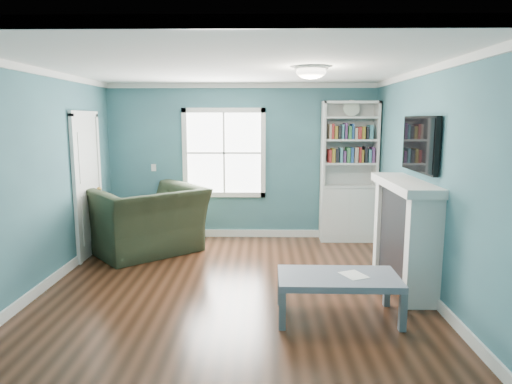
{
  "coord_description": "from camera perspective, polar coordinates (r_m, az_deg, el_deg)",
  "views": [
    {
      "loc": [
        0.36,
        -5.19,
        2.02
      ],
      "look_at": [
        0.27,
        0.4,
        1.12
      ],
      "focal_mm": 32.0,
      "sensor_mm": 36.0,
      "label": 1
    }
  ],
  "objects": [
    {
      "name": "fireplace",
      "position": [
        5.82,
        18.11,
        -5.07
      ],
      "size": [
        0.44,
        1.58,
        1.3
      ],
      "color": "black",
      "rests_on": "ground"
    },
    {
      "name": "recliner",
      "position": [
        7.08,
        -13.56,
        -2.07
      ],
      "size": [
        1.82,
        1.76,
        1.35
      ],
      "primitive_type": "imported",
      "rotation": [
        0.0,
        0.0,
        -2.43
      ],
      "color": "#222E1C",
      "rests_on": "ground"
    },
    {
      "name": "room_walls",
      "position": [
        5.22,
        -3.08,
        4.33
      ],
      "size": [
        5.0,
        5.0,
        5.0
      ],
      "color": "#365A67",
      "rests_on": "ground"
    },
    {
      "name": "ceiling_fixture",
      "position": [
        5.34,
        6.91,
        14.78
      ],
      "size": [
        0.38,
        0.38,
        0.15
      ],
      "color": "white",
      "rests_on": "room_walls"
    },
    {
      "name": "tv",
      "position": [
        5.7,
        19.82,
        5.65
      ],
      "size": [
        0.06,
        1.1,
        0.65
      ],
      "primitive_type": "cube",
      "color": "black",
      "rests_on": "fireplace"
    },
    {
      "name": "coffee_table",
      "position": [
        4.8,
        10.24,
        -10.88
      ],
      "size": [
        1.23,
        0.68,
        0.44
      ],
      "rotation": [
        0.0,
        0.0,
        -0.01
      ],
      "color": "#4F575F",
      "rests_on": "ground"
    },
    {
      "name": "floor",
      "position": [
        5.58,
        -2.94,
        -12.09
      ],
      "size": [
        5.0,
        5.0,
        0.0
      ],
      "primitive_type": "plane",
      "color": "black",
      "rests_on": "ground"
    },
    {
      "name": "trim",
      "position": [
        5.26,
        -3.05,
        0.58
      ],
      "size": [
        4.5,
        5.0,
        2.6
      ],
      "color": "white",
      "rests_on": "ground"
    },
    {
      "name": "light_switch",
      "position": [
        7.94,
        -12.67,
        2.99
      ],
      "size": [
        0.08,
        0.01,
        0.12
      ],
      "primitive_type": "cube",
      "color": "white",
      "rests_on": "room_walls"
    },
    {
      "name": "door",
      "position": [
        7.14,
        -20.32,
        0.96
      ],
      "size": [
        0.12,
        0.98,
        2.17
      ],
      "color": "silver",
      "rests_on": "ground"
    },
    {
      "name": "window",
      "position": [
        7.72,
        -4.02,
        4.89
      ],
      "size": [
        1.4,
        0.06,
        1.5
      ],
      "color": "white",
      "rests_on": "room_walls"
    },
    {
      "name": "paper_sheet",
      "position": [
        4.82,
        12.12,
        -10.11
      ],
      "size": [
        0.3,
        0.33,
        0.0
      ],
      "primitive_type": "cube",
      "rotation": [
        0.0,
        0.0,
        0.43
      ],
      "color": "white",
      "rests_on": "coffee_table"
    },
    {
      "name": "bookshelf",
      "position": [
        7.7,
        11.45,
        0.77
      ],
      "size": [
        0.9,
        0.35,
        2.31
      ],
      "color": "silver",
      "rests_on": "ground"
    }
  ]
}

